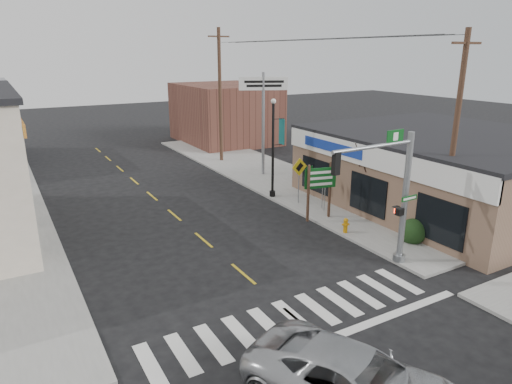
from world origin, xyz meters
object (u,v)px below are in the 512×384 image
suv (356,384)px  traffic_signal_pole (394,187)px  lamp_post (274,141)px  dance_center_sign (263,99)px  utility_pole_far (220,95)px  bare_tree (369,149)px  utility_pole_near (454,139)px  guide_sign (320,184)px  fire_hydrant (346,225)px

suv → traffic_signal_pole: traffic_signal_pole is taller
lamp_post → dance_center_sign: bearing=79.2°
suv → utility_pole_far: bearing=46.7°
bare_tree → utility_pole_near: 4.89m
guide_sign → bare_tree: bare_tree is taller
suv → fire_hydrant: (7.38, 9.01, -0.26)m
traffic_signal_pole → lamp_post: bearing=83.3°
bare_tree → utility_pole_near: size_ratio=0.48×
utility_pole_near → traffic_signal_pole: bearing=-168.7°
lamp_post → fire_hydrant: bearing=-77.3°
guide_sign → utility_pole_near: 6.78m
utility_pole_far → guide_sign: bearing=-97.4°
suv → lamp_post: 17.67m
suv → traffic_signal_pole: 8.98m
utility_pole_near → bare_tree: bearing=99.5°
dance_center_sign → utility_pole_far: bearing=121.4°
utility_pole_near → utility_pole_far: size_ratio=0.92×
traffic_signal_pole → utility_pole_near: (3.97, 0.51, 1.47)m
suv → utility_pole_near: 12.83m
suv → lamp_post: (7.44, 15.78, 2.75)m
traffic_signal_pole → utility_pole_far: utility_pole_far is taller
bare_tree → guide_sign: bearing=169.3°
traffic_signal_pole → bare_tree: (3.52, 5.20, 0.20)m
utility_pole_far → lamp_post: bearing=-99.6°
dance_center_sign → bare_tree: 10.20m
lamp_post → bare_tree: 5.80m
fire_hydrant → suv: bearing=-129.3°
fire_hydrant → lamp_post: (0.06, 6.78, 3.02)m
utility_pole_far → bare_tree: bearing=-87.0°
lamp_post → utility_pole_far: 10.61m
fire_hydrant → bare_tree: bearing=30.7°
fire_hydrant → utility_pole_near: bearing=-43.8°
utility_pole_far → dance_center_sign: bearing=-84.2°
guide_sign → utility_pole_near: size_ratio=0.32×
lamp_post → utility_pole_near: (3.14, -9.84, 1.42)m
lamp_post → traffic_signal_pole: bearing=-81.4°
utility_pole_far → fire_hydrant: bearing=-96.6°
lamp_post → utility_pole_far: bearing=95.1°
fire_hydrant → dance_center_sign: bearing=79.2°
suv → bare_tree: bearing=21.9°
dance_center_sign → bare_tree: bearing=-63.0°
traffic_signal_pole → bare_tree: bearing=53.8°
traffic_signal_pole → guide_sign: (0.77, 5.72, -1.44)m
fire_hydrant → dance_center_sign: (2.23, 11.66, 4.95)m
dance_center_sign → suv: bearing=-90.9°
utility_pole_near → utility_pole_far: (-1.67, 20.19, 0.42)m
bare_tree → utility_pole_near: utility_pole_near is taller
traffic_signal_pole → lamp_post: lamp_post is taller
fire_hydrant → utility_pole_far: utility_pole_far is taller
dance_center_sign → lamp_post: bearing=-89.9°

